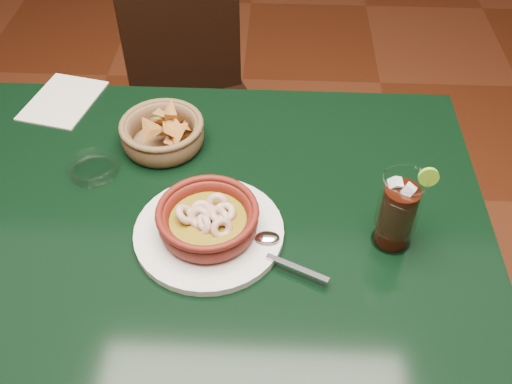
{
  "coord_description": "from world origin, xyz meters",
  "views": [
    {
      "loc": [
        0.18,
        -0.78,
        1.58
      ],
      "look_at": [
        0.14,
        -0.02,
        0.81
      ],
      "focal_mm": 40.0,
      "sensor_mm": 36.0,
      "label": 1
    }
  ],
  "objects_px": {
    "dining_table": "(191,235)",
    "cola_drink": "(398,211)",
    "dining_chair": "(198,106)",
    "chip_basket": "(163,133)",
    "shrimp_plate": "(209,223)"
  },
  "relations": [
    {
      "from": "dining_chair",
      "to": "dining_table",
      "type": "bearing_deg",
      "value": -83.27
    },
    {
      "from": "shrimp_plate",
      "to": "cola_drink",
      "type": "height_order",
      "value": "cola_drink"
    },
    {
      "from": "dining_chair",
      "to": "cola_drink",
      "type": "height_order",
      "value": "cola_drink"
    },
    {
      "from": "dining_chair",
      "to": "chip_basket",
      "type": "xyz_separation_m",
      "value": [
        0.01,
        -0.52,
        0.31
      ]
    },
    {
      "from": "shrimp_plate",
      "to": "dining_chair",
      "type": "bearing_deg",
      "value": 99.95
    },
    {
      "from": "shrimp_plate",
      "to": "cola_drink",
      "type": "xyz_separation_m",
      "value": [
        0.34,
        0.0,
        0.05
      ]
    },
    {
      "from": "shrimp_plate",
      "to": "dining_table",
      "type": "bearing_deg",
      "value": 124.14
    },
    {
      "from": "dining_chair",
      "to": "shrimp_plate",
      "type": "distance_m",
      "value": 0.85
    },
    {
      "from": "dining_chair",
      "to": "cola_drink",
      "type": "relative_size",
      "value": 4.62
    },
    {
      "from": "dining_table",
      "to": "cola_drink",
      "type": "height_order",
      "value": "cola_drink"
    },
    {
      "from": "dining_chair",
      "to": "shrimp_plate",
      "type": "bearing_deg",
      "value": -80.05
    },
    {
      "from": "dining_table",
      "to": "dining_chair",
      "type": "relative_size",
      "value": 1.4
    },
    {
      "from": "dining_table",
      "to": "dining_chair",
      "type": "bearing_deg",
      "value": 96.73
    },
    {
      "from": "dining_chair",
      "to": "chip_basket",
      "type": "relative_size",
      "value": 3.96
    },
    {
      "from": "shrimp_plate",
      "to": "chip_basket",
      "type": "relative_size",
      "value": 1.69
    }
  ]
}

